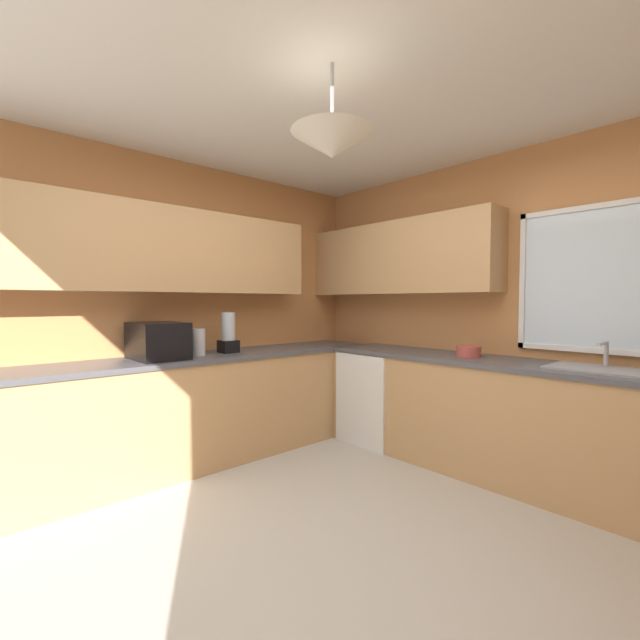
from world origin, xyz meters
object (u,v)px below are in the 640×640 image
(blender_appliance, at_px, (228,334))
(sink_assembly, at_px, (599,368))
(kettle, at_px, (199,342))
(bowl, at_px, (469,351))
(dishwasher, at_px, (379,396))
(microwave, at_px, (158,341))

(blender_appliance, bearing_deg, sink_assembly, 27.90)
(kettle, height_order, blender_appliance, blender_appliance)
(sink_assembly, height_order, blender_appliance, blender_appliance)
(kettle, bearing_deg, bowl, 45.92)
(bowl, height_order, blender_appliance, blender_appliance)
(bowl, bearing_deg, dishwasher, -178.15)
(sink_assembly, xyz_separation_m, blender_appliance, (-2.51, -1.33, 0.15))
(microwave, bearing_deg, sink_assembly, 37.96)
(kettle, relative_size, sink_assembly, 0.39)
(sink_assembly, xyz_separation_m, bowl, (-0.93, -0.01, 0.03))
(bowl, bearing_deg, blender_appliance, -140.15)
(microwave, height_order, blender_appliance, blender_appliance)
(sink_assembly, bearing_deg, dishwasher, -178.87)
(kettle, bearing_deg, microwave, -93.40)
(bowl, bearing_deg, sink_assembly, 0.41)
(bowl, distance_m, blender_appliance, 2.07)
(microwave, distance_m, sink_assembly, 3.19)
(sink_assembly, distance_m, bowl, 0.93)
(bowl, bearing_deg, microwave, -129.08)
(kettle, xyz_separation_m, bowl, (1.57, 1.62, -0.07))
(dishwasher, bearing_deg, bowl, 1.85)
(microwave, xyz_separation_m, sink_assembly, (2.51, 1.96, -0.13))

